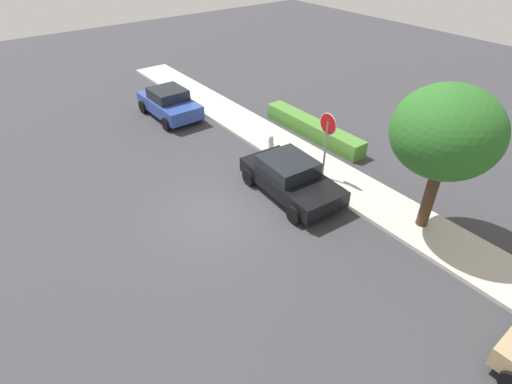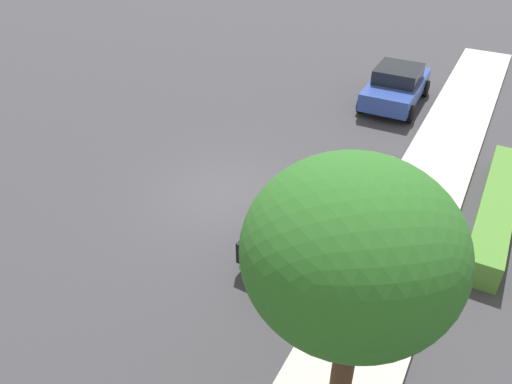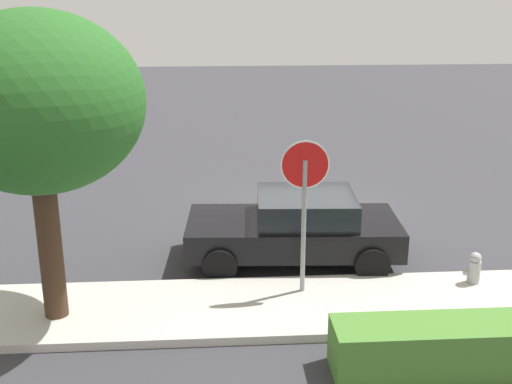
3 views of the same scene
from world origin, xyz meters
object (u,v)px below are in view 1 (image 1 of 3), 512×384
Objects in this scene: stop_sign at (327,135)px; parked_car_black at (290,177)px; fire_hydrant at (271,143)px; parked_car_blue at (169,103)px; street_tree_near_corner at (446,133)px.

parked_car_black is (-0.09, -1.61, -1.24)m from stop_sign.
stop_sign reaches higher than fire_hydrant.
parked_car_blue is 0.78× the size of street_tree_near_corner.
street_tree_near_corner is at bearing 4.54° from fire_hydrant.
street_tree_near_corner is at bearing 10.69° from parked_car_blue.
street_tree_near_corner is 7.80m from fire_hydrant.
fire_hydrant is (-2.99, 1.50, -0.34)m from parked_car_black.
street_tree_near_corner is 6.85× the size of fire_hydrant.
parked_car_black is 1.09× the size of parked_car_blue.
stop_sign reaches higher than parked_car_blue.
stop_sign is 3.46m from fire_hydrant.
parked_car_blue is (-8.97, -2.00, -1.20)m from stop_sign.
parked_car_blue is 5.37× the size of fire_hydrant.
stop_sign is at bearing -173.51° from street_tree_near_corner.
street_tree_near_corner reaches higher than stop_sign.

